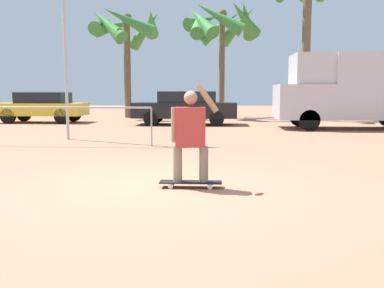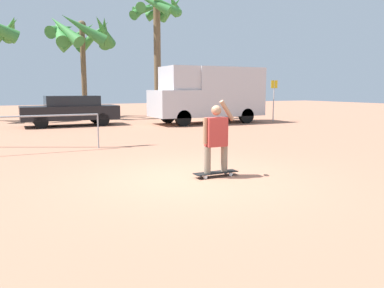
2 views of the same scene
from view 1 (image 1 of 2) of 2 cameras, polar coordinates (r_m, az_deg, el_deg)
name	(u,v)px [view 1 (image 1 of 2)]	position (r m, az deg, el deg)	size (l,w,h in m)	color
ground_plane	(158,186)	(6.74, -4.54, -5.65)	(80.00, 80.00, 0.00)	#A36B51
skateboard	(191,183)	(6.62, -0.18, -5.16)	(0.96, 0.25, 0.09)	black
person_skateboarder	(191,131)	(6.50, -0.19, 1.70)	(0.73, 0.22, 1.50)	gray
camper_van	(356,88)	(18.38, 21.05, 6.94)	(6.02, 2.26, 2.96)	black
parked_car_black	(186,107)	(19.32, -0.84, 4.94)	(4.60, 1.87, 1.49)	black
parked_car_yellow	(42,106)	(21.90, -19.34, 4.76)	(4.13, 1.86, 1.45)	black
palm_tree_center_background	(221,24)	(24.73, 3.93, 15.74)	(4.49, 4.31, 6.41)	brown
palm_tree_far_left	(126,28)	(25.19, -8.83, 15.07)	(4.39, 4.52, 6.22)	brown
flagpole	(67,7)	(14.01, -16.30, 17.11)	(1.19, 0.12, 6.85)	#B7B7BC
plaza_railing_segment	(45,112)	(12.33, -19.06, 4.10)	(5.91, 0.05, 1.08)	#99999E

